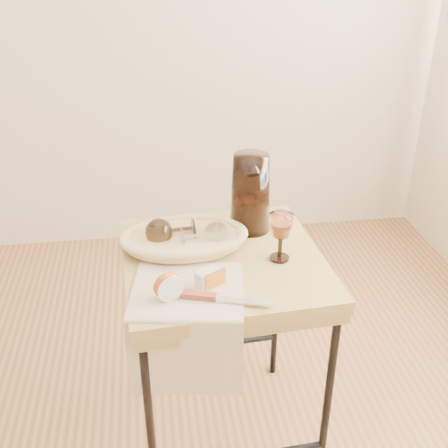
{
  "coord_description": "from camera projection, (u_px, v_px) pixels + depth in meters",
  "views": [
    {
      "loc": [
        0.23,
        -1.05,
        1.58
      ],
      "look_at": [
        0.43,
        0.29,
        0.86
      ],
      "focal_mm": 43.72,
      "sensor_mm": 36.0,
      "label": 1
    }
  ],
  "objects": [
    {
      "name": "side_table",
      "position": [
        223.0,
        353.0,
        1.78
      ],
      "size": [
        0.62,
        0.62,
        0.74
      ],
      "primitive_type": null,
      "rotation": [
        0.0,
        0.0,
        0.06
      ],
      "color": "brown",
      "rests_on": "floor"
    },
    {
      "name": "table_knife",
      "position": [
        223.0,
        298.0,
        1.4
      ],
      "size": [
        0.23,
        0.1,
        0.02
      ],
      "primitive_type": null,
      "rotation": [
        0.0,
        0.0,
        -0.31
      ],
      "color": "silver",
      "rests_on": "tea_towel"
    },
    {
      "name": "goblet_lying_b",
      "position": [
        202.0,
        235.0,
        1.62
      ],
      "size": [
        0.13,
        0.09,
        0.07
      ],
      "primitive_type": null,
      "rotation": [
        0.0,
        0.0,
        0.13
      ],
      "color": "white",
      "rests_on": "bread_basket"
    },
    {
      "name": "wine_goblet",
      "position": [
        281.0,
        237.0,
        1.56
      ],
      "size": [
        0.09,
        0.09,
        0.15
      ],
      "primitive_type": null,
      "rotation": [
        0.0,
        0.0,
        -0.24
      ],
      "color": "white",
      "rests_on": "side_table"
    },
    {
      "name": "bread_basket",
      "position": [
        185.0,
        241.0,
        1.64
      ],
      "size": [
        0.34,
        0.24,
        0.05
      ],
      "primitive_type": null,
      "rotation": [
        0.0,
        0.0,
        0.01
      ],
      "color": "tan",
      "rests_on": "side_table"
    },
    {
      "name": "pitcher",
      "position": [
        250.0,
        193.0,
        1.7
      ],
      "size": [
        0.19,
        0.26,
        0.29
      ],
      "primitive_type": null,
      "rotation": [
        0.0,
        0.0,
        0.08
      ],
      "color": "black",
      "rests_on": "side_table"
    },
    {
      "name": "tea_towel",
      "position": [
        188.0,
        290.0,
        1.45
      ],
      "size": [
        0.33,
        0.31,
        0.01
      ],
      "primitive_type": "cube",
      "rotation": [
        0.0,
        0.0,
        -0.16
      ],
      "color": "#F8E8C4",
      "rests_on": "side_table"
    },
    {
      "name": "goblet_lying_a",
      "position": [
        174.0,
        230.0,
        1.64
      ],
      "size": [
        0.14,
        0.1,
        0.08
      ],
      "primitive_type": null,
      "rotation": [
        0.0,
        0.0,
        3.25
      ],
      "color": "#402D1A",
      "rests_on": "bread_basket"
    },
    {
      "name": "apple_wedge",
      "position": [
        208.0,
        278.0,
        1.46
      ],
      "size": [
        0.07,
        0.06,
        0.04
      ],
      "primitive_type": "cube",
      "rotation": [
        0.0,
        0.0,
        0.5
      ],
      "color": "silver",
      "rests_on": "tea_towel"
    },
    {
      "name": "apple_half",
      "position": [
        167.0,
        285.0,
        1.4
      ],
      "size": [
        0.09,
        0.07,
        0.07
      ],
      "primitive_type": "ellipsoid",
      "rotation": [
        0.0,
        0.0,
        0.39
      ],
      "color": "red",
      "rests_on": "tea_towel"
    }
  ]
}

